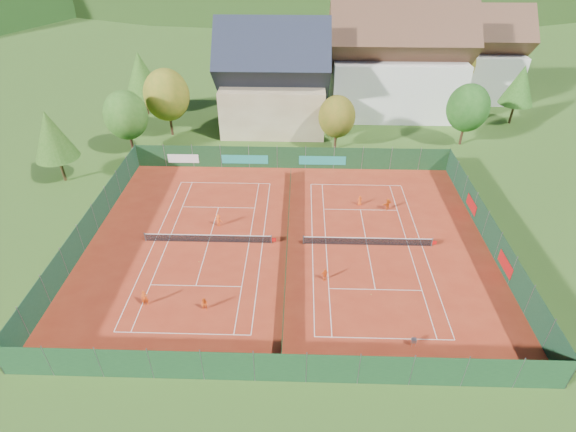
# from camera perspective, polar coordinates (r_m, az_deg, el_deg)

# --- Properties ---
(ground) EXTENTS (600.00, 600.00, 0.00)m
(ground) POSITION_cam_1_polar(r_m,az_deg,el_deg) (45.30, -0.08, -3.54)
(ground) COLOR #2E5219
(ground) RESTS_ON ground
(clay_pad) EXTENTS (40.00, 32.00, 0.01)m
(clay_pad) POSITION_cam_1_polar(r_m,az_deg,el_deg) (45.29, -0.08, -3.51)
(clay_pad) COLOR #A02D17
(clay_pad) RESTS_ON ground
(court_markings_left) EXTENTS (11.03, 23.83, 0.00)m
(court_markings_left) POSITION_cam_1_polar(r_m,az_deg,el_deg) (46.18, -10.06, -3.27)
(court_markings_left) COLOR white
(court_markings_left) RESTS_ON ground
(court_markings_right) EXTENTS (11.03, 23.83, 0.00)m
(court_markings_right) POSITION_cam_1_polar(r_m,az_deg,el_deg) (45.79, 10.00, -3.64)
(court_markings_right) COLOR white
(court_markings_right) RESTS_ON ground
(tennis_net_left) EXTENTS (13.30, 0.10, 1.02)m
(tennis_net_left) POSITION_cam_1_polar(r_m,az_deg,el_deg) (45.86, -9.93, -2.78)
(tennis_net_left) COLOR #59595B
(tennis_net_left) RESTS_ON ground
(tennis_net_right) EXTENTS (13.30, 0.10, 1.02)m
(tennis_net_right) POSITION_cam_1_polar(r_m,az_deg,el_deg) (45.51, 10.26, -3.15)
(tennis_net_right) COLOR #59595B
(tennis_net_right) RESTS_ON ground
(court_divider) EXTENTS (0.03, 28.80, 1.00)m
(court_divider) POSITION_cam_1_polar(r_m,az_deg,el_deg) (44.99, -0.08, -3.02)
(court_divider) COLOR #13361A
(court_divider) RESTS_ON ground
(fence_north) EXTENTS (40.00, 0.10, 3.00)m
(fence_north) POSITION_cam_1_polar(r_m,az_deg,el_deg) (58.07, -0.03, 7.38)
(fence_north) COLOR #14381A
(fence_north) RESTS_ON ground
(fence_south) EXTENTS (40.00, 0.04, 3.00)m
(fence_south) POSITION_cam_1_polar(r_m,az_deg,el_deg) (32.91, -1.00, -18.73)
(fence_south) COLOR #163C1D
(fence_south) RESTS_ON ground
(fence_west) EXTENTS (0.04, 32.00, 3.00)m
(fence_west) POSITION_cam_1_polar(r_m,az_deg,el_deg) (49.15, -24.08, -1.40)
(fence_west) COLOR #153C25
(fence_west) RESTS_ON ground
(fence_east) EXTENTS (0.09, 32.00, 3.00)m
(fence_east) POSITION_cam_1_polar(r_m,az_deg,el_deg) (48.26, 24.41, -2.22)
(fence_east) COLOR #12331F
(fence_east) RESTS_ON ground
(chalet) EXTENTS (16.20, 12.00, 16.00)m
(chalet) POSITION_cam_1_polar(r_m,az_deg,el_deg) (69.18, -1.86, 16.51)
(chalet) COLOR beige
(chalet) RESTS_ON ground
(hotel_block_a) EXTENTS (21.60, 11.00, 17.25)m
(hotel_block_a) POSITION_cam_1_polar(r_m,az_deg,el_deg) (76.05, 13.60, 17.88)
(hotel_block_a) COLOR silver
(hotel_block_a) RESTS_ON ground
(hotel_block_b) EXTENTS (17.28, 10.00, 15.50)m
(hotel_block_b) POSITION_cam_1_polar(r_m,az_deg,el_deg) (87.40, 22.09, 17.99)
(hotel_block_b) COLOR silver
(hotel_block_b) RESTS_ON ground
(tree_west_front) EXTENTS (5.72, 5.72, 8.69)m
(tree_west_front) POSITION_cam_1_polar(r_m,az_deg,el_deg) (64.37, -19.91, 11.95)
(tree_west_front) COLOR #442718
(tree_west_front) RESTS_ON ground
(tree_west_mid) EXTENTS (6.44, 6.44, 9.78)m
(tree_west_mid) POSITION_cam_1_polar(r_m,az_deg,el_deg) (68.19, -15.17, 14.62)
(tree_west_mid) COLOR #462A19
(tree_west_mid) RESTS_ON ground
(tree_west_back) EXTENTS (5.60, 5.60, 10.00)m
(tree_west_back) POSITION_cam_1_polar(r_m,az_deg,el_deg) (77.06, -18.19, 16.88)
(tree_west_back) COLOR #48291A
(tree_west_back) RESTS_ON ground
(tree_center) EXTENTS (5.01, 5.01, 7.60)m
(tree_center) POSITION_cam_1_polar(r_m,az_deg,el_deg) (62.37, 6.22, 12.43)
(tree_center) COLOR #472A19
(tree_center) RESTS_ON ground
(tree_east_front) EXTENTS (5.72, 5.72, 8.69)m
(tree_east_front) POSITION_cam_1_polar(r_m,az_deg,el_deg) (67.77, 21.89, 12.62)
(tree_east_front) COLOR #432718
(tree_east_front) RESTS_ON ground
(tree_east_mid) EXTENTS (5.04, 5.04, 9.00)m
(tree_east_mid) POSITION_cam_1_polar(r_m,az_deg,el_deg) (78.36, 27.39, 14.56)
(tree_east_mid) COLOR #463019
(tree_east_mid) RESTS_ON ground
(tree_west_side) EXTENTS (5.04, 5.04, 9.00)m
(tree_west_side) POSITION_cam_1_polar(r_m,az_deg,el_deg) (60.00, -27.85, 9.08)
(tree_west_side) COLOR #453118
(tree_west_side) RESTS_ON ground
(tree_east_back) EXTENTS (7.15, 7.15, 10.86)m
(tree_east_back) POSITION_cam_1_polar(r_m,az_deg,el_deg) (82.44, 20.20, 17.59)
(tree_east_back) COLOR #4D2C1B
(tree_east_back) RESTS_ON ground
(mountain_backdrop) EXTENTS (820.00, 530.00, 242.00)m
(mountain_backdrop) POSITION_cam_1_polar(r_m,az_deg,el_deg) (278.88, 7.80, 20.07)
(mountain_backdrop) COLOR black
(mountain_backdrop) RESTS_ON ground
(ball_hopper) EXTENTS (0.34, 0.34, 0.80)m
(ball_hopper) POSITION_cam_1_polar(r_m,az_deg,el_deg) (36.93, 15.71, -14.96)
(ball_hopper) COLOR slate
(ball_hopper) RESTS_ON ground
(loose_ball_0) EXTENTS (0.07, 0.07, 0.07)m
(loose_ball_0) POSITION_cam_1_polar(r_m,az_deg,el_deg) (43.87, -11.24, -5.72)
(loose_ball_0) COLOR #CCD833
(loose_ball_0) RESTS_ON ground
(loose_ball_1) EXTENTS (0.07, 0.07, 0.07)m
(loose_ball_1) POSITION_cam_1_polar(r_m,az_deg,el_deg) (40.43, 10.51, -9.77)
(loose_ball_1) COLOR #CCD833
(loose_ball_1) RESTS_ON ground
(player_left_near) EXTENTS (0.67, 0.57, 1.57)m
(player_left_near) POSITION_cam_1_polar(r_m,az_deg,el_deg) (40.23, -17.73, -9.92)
(player_left_near) COLOR #D64A13
(player_left_near) RESTS_ON ground
(player_left_mid) EXTENTS (0.75, 0.66, 1.29)m
(player_left_mid) POSITION_cam_1_polar(r_m,az_deg,el_deg) (38.70, -10.55, -10.98)
(player_left_mid) COLOR #F25715
(player_left_mid) RESTS_ON ground
(player_left_far) EXTENTS (0.98, 0.67, 1.40)m
(player_left_far) POSITION_cam_1_polar(r_m,az_deg,el_deg) (47.93, -8.82, -0.55)
(player_left_far) COLOR #F35015
(player_left_far) RESTS_ON ground
(player_right_near) EXTENTS (0.80, 0.58, 1.27)m
(player_right_near) POSITION_cam_1_polar(r_m,az_deg,el_deg) (40.90, 4.68, -7.42)
(player_right_near) COLOR #F45615
(player_right_near) RESTS_ON ground
(player_right_far_a) EXTENTS (0.61, 0.42, 1.19)m
(player_right_far_a) POSITION_cam_1_polar(r_m,az_deg,el_deg) (51.48, 9.11, 1.96)
(player_right_far_a) COLOR #E54D14
(player_right_far_a) RESTS_ON ground
(player_right_far_b) EXTENTS (1.29, 1.04, 1.38)m
(player_right_far_b) POSITION_cam_1_polar(r_m,az_deg,el_deg) (51.21, 12.53, 1.47)
(player_right_far_b) COLOR #E35D14
(player_right_far_b) RESTS_ON ground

